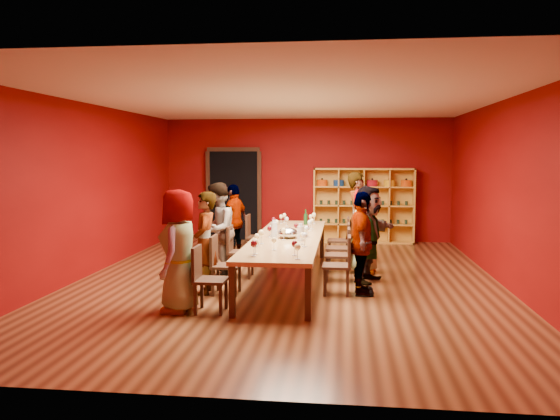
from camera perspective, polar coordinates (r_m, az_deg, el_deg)
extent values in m
cube|color=#4F2814|center=(9.24, 0.77, -7.47)|extent=(7.10, 9.10, 0.02)
cube|color=#690505|center=(13.50, 2.76, 3.17)|extent=(7.10, 0.02, 3.00)
cube|color=#690505|center=(4.57, -5.08, -1.77)|extent=(7.10, 0.02, 3.00)
cube|color=#690505|center=(10.00, -19.66, 1.96)|extent=(0.02, 9.10, 3.00)
cube|color=#690505|center=(9.33, 22.77, 1.61)|extent=(0.02, 9.10, 3.00)
cube|color=silver|center=(9.04, 0.79, 11.51)|extent=(7.10, 9.10, 0.02)
cube|color=#B3844A|center=(9.10, 0.77, -2.99)|extent=(1.10, 4.50, 0.06)
cube|color=black|center=(7.14, -5.02, -8.50)|extent=(0.08, 0.08, 0.69)
cube|color=black|center=(11.34, -0.56, -3.18)|extent=(0.08, 0.08, 0.69)
cube|color=black|center=(7.01, 2.94, -8.75)|extent=(0.08, 0.08, 0.69)
cube|color=black|center=(11.26, 4.40, -3.26)|extent=(0.08, 0.08, 0.69)
cube|color=black|center=(13.70, -4.80, 1.51)|extent=(1.20, 0.14, 2.20)
cube|color=black|center=(13.59, -4.90, 6.33)|extent=(1.32, 0.06, 0.10)
cube|color=black|center=(13.77, -7.51, 1.51)|extent=(0.10, 0.06, 2.20)
cube|color=black|center=(13.51, -2.16, 1.47)|extent=(0.10, 0.06, 2.20)
cube|color=gold|center=(13.30, 3.63, 0.53)|extent=(0.04, 0.40, 1.80)
cube|color=gold|center=(13.38, 13.77, 0.41)|extent=(0.04, 0.40, 1.80)
cube|color=gold|center=(13.24, 8.77, 4.27)|extent=(2.40, 0.40, 0.04)
cube|color=gold|center=(13.40, 8.66, -3.28)|extent=(2.40, 0.40, 0.04)
cube|color=gold|center=(13.48, 8.69, 0.55)|extent=(2.40, 0.02, 1.80)
cube|color=gold|center=(13.34, 8.69, -1.45)|extent=(2.36, 0.38, 0.03)
cube|color=gold|center=(13.29, 8.72, 0.47)|extent=(2.36, 0.38, 0.03)
cube|color=gold|center=(13.25, 8.74, 2.41)|extent=(2.36, 0.38, 0.03)
cube|color=gold|center=(13.28, 6.13, 0.50)|extent=(0.03, 0.38, 1.76)
cube|color=gold|center=(13.29, 8.72, 0.47)|extent=(0.03, 0.38, 1.76)
cube|color=gold|center=(13.32, 11.30, 0.44)|extent=(0.03, 0.38, 1.76)
cylinder|color=#DC500C|center=(13.25, 4.42, 2.85)|extent=(0.26, 0.26, 0.15)
sphere|color=black|center=(13.25, 4.42, 3.26)|extent=(0.05, 0.05, 0.05)
cylinder|color=navy|center=(13.24, 6.15, 2.83)|extent=(0.26, 0.26, 0.15)
sphere|color=black|center=(13.24, 6.16, 3.24)|extent=(0.05, 0.05, 0.05)
cylinder|color=#165A21|center=(13.25, 7.88, 2.66)|extent=(0.26, 0.26, 0.08)
cone|color=#165A21|center=(13.24, 7.89, 3.31)|extent=(0.24, 0.24, 0.22)
cylinder|color=maroon|center=(13.26, 9.62, 2.79)|extent=(0.26, 0.26, 0.15)
sphere|color=black|center=(13.25, 9.62, 3.20)|extent=(0.05, 0.05, 0.05)
cylinder|color=yellow|center=(13.28, 11.34, 2.76)|extent=(0.26, 0.26, 0.15)
sphere|color=black|center=(13.28, 11.35, 3.17)|extent=(0.05, 0.05, 0.05)
cylinder|color=#DC500C|center=(13.32, 13.06, 2.73)|extent=(0.26, 0.26, 0.15)
sphere|color=black|center=(13.32, 13.07, 3.14)|extent=(0.05, 0.05, 0.05)
cylinder|color=#1A2F20|center=(13.33, 4.30, -1.12)|extent=(0.07, 0.07, 0.10)
cylinder|color=#1A2F20|center=(13.32, 5.10, -1.13)|extent=(0.07, 0.07, 0.10)
cylinder|color=#1A2F20|center=(13.32, 5.90, -1.14)|extent=(0.07, 0.07, 0.10)
cylinder|color=#1A2F20|center=(13.32, 6.69, -1.15)|extent=(0.07, 0.07, 0.10)
cylinder|color=#1A2F20|center=(13.32, 7.49, -1.16)|extent=(0.07, 0.07, 0.10)
cylinder|color=#1A2F20|center=(13.32, 8.28, -1.17)|extent=(0.07, 0.07, 0.10)
cylinder|color=#1A2F20|center=(13.33, 9.08, -1.18)|extent=(0.07, 0.07, 0.10)
cylinder|color=#1A2F20|center=(13.34, 9.87, -1.19)|extent=(0.07, 0.07, 0.10)
cylinder|color=#1A2F20|center=(13.35, 10.66, -1.20)|extent=(0.07, 0.07, 0.10)
cylinder|color=#1A2F20|center=(13.37, 11.46, -1.20)|extent=(0.07, 0.07, 0.10)
cylinder|color=#1A2F20|center=(13.38, 12.25, -1.21)|extent=(0.07, 0.07, 0.10)
cylinder|color=#1A2F20|center=(13.40, 13.03, -1.22)|extent=(0.07, 0.07, 0.10)
cylinder|color=#1A2F20|center=(13.28, 4.32, 0.80)|extent=(0.07, 0.07, 0.10)
cylinder|color=#1A2F20|center=(13.28, 5.12, 0.79)|extent=(0.07, 0.07, 0.10)
cylinder|color=#1A2F20|center=(13.27, 5.92, 0.78)|extent=(0.07, 0.07, 0.10)
cylinder|color=#1A2F20|center=(13.27, 6.71, 0.78)|extent=(0.07, 0.07, 0.10)
cylinder|color=#1A2F20|center=(13.27, 7.51, 0.77)|extent=(0.07, 0.07, 0.10)
cylinder|color=#1A2F20|center=(13.28, 8.31, 0.76)|extent=(0.07, 0.07, 0.10)
cylinder|color=#1A2F20|center=(13.29, 9.11, 0.75)|extent=(0.07, 0.07, 0.10)
cylinder|color=#1A2F20|center=(13.29, 9.90, 0.74)|extent=(0.07, 0.07, 0.10)
cylinder|color=#1A2F20|center=(13.31, 10.70, 0.73)|extent=(0.07, 0.07, 0.10)
cylinder|color=#1A2F20|center=(13.32, 11.49, 0.72)|extent=(0.07, 0.07, 0.10)
cylinder|color=#1A2F20|center=(13.34, 12.29, 0.71)|extent=(0.07, 0.07, 0.10)
cylinder|color=#1A2F20|center=(13.36, 13.08, 0.70)|extent=(0.07, 0.07, 0.10)
cube|color=black|center=(7.42, -7.25, -7.31)|extent=(0.42, 0.42, 0.04)
cube|color=black|center=(7.41, -8.70, -5.44)|extent=(0.04, 0.40, 0.44)
cube|color=black|center=(7.35, -8.85, -9.25)|extent=(0.04, 0.04, 0.41)
cube|color=black|center=(7.27, -6.23, -9.39)|extent=(0.04, 0.04, 0.41)
cube|color=black|center=(7.67, -8.16, -8.61)|extent=(0.04, 0.04, 0.41)
cube|color=black|center=(7.59, -5.65, -8.73)|extent=(0.04, 0.04, 0.41)
imported|color=beige|center=(7.45, -10.51, -4.20)|extent=(0.46, 0.82, 1.65)
cube|color=black|center=(8.34, -5.64, -5.84)|extent=(0.42, 0.42, 0.04)
cube|color=black|center=(8.33, -6.93, -4.18)|extent=(0.04, 0.40, 0.44)
cube|color=black|center=(8.26, -7.04, -7.56)|extent=(0.04, 0.04, 0.41)
cube|color=black|center=(8.19, -4.71, -7.66)|extent=(0.04, 0.04, 0.41)
cube|color=black|center=(8.58, -6.50, -7.05)|extent=(0.04, 0.04, 0.41)
cube|color=black|center=(8.51, -4.25, -7.13)|extent=(0.04, 0.04, 0.41)
imported|color=pink|center=(8.35, -7.86, -3.43)|extent=(0.50, 0.63, 1.55)
cube|color=black|center=(9.47, -4.11, -4.44)|extent=(0.42, 0.42, 0.04)
cube|color=black|center=(9.47, -5.26, -2.98)|extent=(0.04, 0.40, 0.44)
cube|color=black|center=(9.38, -5.33, -5.94)|extent=(0.04, 0.04, 0.41)
cube|color=black|center=(9.32, -3.27, -6.01)|extent=(0.04, 0.04, 0.41)
cube|color=black|center=(9.71, -4.91, -5.54)|extent=(0.04, 0.04, 0.41)
cube|color=black|center=(9.64, -2.92, -5.60)|extent=(0.04, 0.04, 0.41)
imported|color=silver|center=(9.49, -6.59, -2.07)|extent=(0.47, 0.81, 1.63)
cube|color=black|center=(11.21, -2.39, -2.84)|extent=(0.42, 0.42, 0.04)
cube|color=black|center=(11.21, -3.36, -1.61)|extent=(0.04, 0.40, 0.44)
cube|color=black|center=(11.11, -3.40, -4.10)|extent=(0.04, 0.04, 0.41)
cube|color=black|center=(11.05, -1.66, -4.14)|extent=(0.04, 0.04, 0.41)
cube|color=black|center=(11.44, -3.10, -3.82)|extent=(0.04, 0.04, 0.41)
cube|color=black|center=(11.39, -1.41, -3.86)|extent=(0.04, 0.04, 0.41)
imported|color=pink|center=(11.25, -4.79, -1.15)|extent=(0.69, 0.97, 1.51)
cube|color=black|center=(8.33, 5.92, -5.85)|extent=(0.42, 0.42, 0.04)
cube|color=black|center=(8.29, 7.26, -4.24)|extent=(0.04, 0.40, 0.44)
cube|color=black|center=(8.22, 4.70, -7.61)|extent=(0.04, 0.04, 0.41)
cube|color=black|center=(8.21, 7.09, -7.64)|extent=(0.04, 0.04, 0.41)
cube|color=black|center=(8.55, 4.78, -7.08)|extent=(0.04, 0.04, 0.41)
cube|color=black|center=(8.55, 7.07, -7.11)|extent=(0.04, 0.04, 0.41)
imported|color=#5C8DBD|center=(8.27, 8.54, -3.49)|extent=(0.43, 0.92, 1.56)
cube|color=black|center=(9.21, 6.00, -4.74)|extent=(0.42, 0.42, 0.04)
cube|color=black|center=(9.17, 7.21, -3.28)|extent=(0.04, 0.40, 0.44)
cube|color=black|center=(9.09, 4.90, -6.32)|extent=(0.04, 0.04, 0.41)
cube|color=black|center=(9.09, 7.05, -6.34)|extent=(0.04, 0.04, 0.41)
cube|color=black|center=(9.42, 4.96, -5.89)|extent=(0.04, 0.04, 0.41)
cube|color=black|center=(9.42, 7.04, -5.91)|extent=(0.04, 0.04, 0.41)
imported|color=#527FA9|center=(9.16, 9.18, -2.47)|extent=(0.95, 1.54, 1.61)
cube|color=black|center=(9.89, 6.06, -4.02)|extent=(0.42, 0.42, 0.04)
cube|color=black|center=(9.86, 7.18, -2.65)|extent=(0.04, 0.40, 0.44)
cube|color=black|center=(9.77, 5.03, -5.47)|extent=(0.04, 0.04, 0.41)
cube|color=black|center=(9.77, 7.03, -5.50)|extent=(0.04, 0.04, 0.41)
cube|color=black|center=(10.10, 5.09, -5.10)|extent=(0.04, 0.04, 0.41)
cube|color=black|center=(10.10, 7.02, -5.12)|extent=(0.04, 0.04, 0.41)
imported|color=#546EAE|center=(9.85, 8.80, -2.11)|extent=(0.53, 0.81, 1.53)
cube|color=black|center=(10.79, 6.11, -3.20)|extent=(0.42, 0.42, 0.04)
cube|color=black|center=(10.76, 7.14, -1.95)|extent=(0.04, 0.40, 0.44)
cube|color=black|center=(10.67, 5.18, -4.53)|extent=(0.04, 0.04, 0.41)
cube|color=black|center=(10.66, 7.01, -4.55)|extent=(0.04, 0.04, 0.41)
cube|color=black|center=(11.00, 5.22, -4.22)|extent=(0.04, 0.04, 0.41)
cube|color=black|center=(11.00, 7.00, -4.24)|extent=(0.04, 0.04, 0.41)
imported|color=#557BB0|center=(10.73, 8.14, -0.81)|extent=(0.63, 0.75, 1.78)
cylinder|color=white|center=(10.89, 3.56, -1.38)|extent=(0.07, 0.07, 0.01)
cylinder|color=white|center=(10.88, 3.56, -1.04)|extent=(0.01, 0.01, 0.12)
ellipsoid|color=#F5DF99|center=(10.87, 3.57, -0.52)|extent=(0.09, 0.09, 0.10)
cylinder|color=white|center=(8.31, 2.32, -3.58)|extent=(0.06, 0.06, 0.01)
cylinder|color=white|center=(8.30, 2.32, -3.21)|extent=(0.01, 0.01, 0.10)
ellipsoid|color=#F5DF99|center=(8.29, 2.32, -2.64)|extent=(0.07, 0.07, 0.09)
cylinder|color=white|center=(7.38, 1.53, -4.75)|extent=(0.07, 0.07, 0.01)
cylinder|color=white|center=(7.37, 1.54, -4.28)|extent=(0.01, 0.01, 0.12)
ellipsoid|color=#40060D|center=(7.36, 1.54, -3.56)|extent=(0.08, 0.08, 0.10)
cylinder|color=white|center=(8.34, -1.97, -3.54)|extent=(0.07, 0.07, 0.01)
cylinder|color=white|center=(8.33, -1.97, -3.10)|extent=(0.01, 0.01, 0.12)
ellipsoid|color=#F5DF99|center=(8.32, -1.97, -2.42)|extent=(0.09, 0.09, 0.10)
cylinder|color=white|center=(10.04, -0.69, -1.97)|extent=(0.07, 0.07, 0.01)
cylinder|color=white|center=(10.04, -0.69, -1.60)|extent=(0.01, 0.01, 0.12)
ellipsoid|color=#40060D|center=(10.02, -0.69, -1.04)|extent=(0.09, 0.09, 0.10)
cylinder|color=white|center=(7.80, -0.63, -4.19)|extent=(0.06, 0.06, 0.01)
cylinder|color=white|center=(7.79, -0.63, -3.78)|extent=(0.01, 0.01, 0.10)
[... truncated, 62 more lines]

